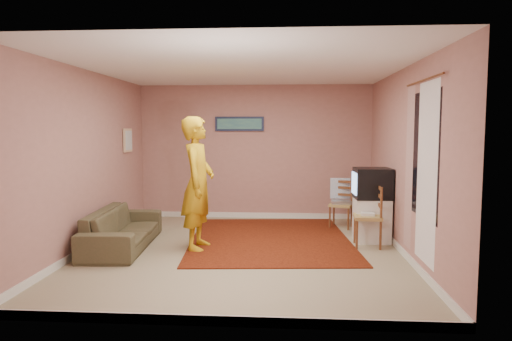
# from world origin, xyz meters

# --- Properties ---
(ground) EXTENTS (5.00, 5.00, 0.00)m
(ground) POSITION_xyz_m (0.00, 0.00, 0.00)
(ground) COLOR gray
(ground) RESTS_ON ground
(wall_back) EXTENTS (4.50, 0.02, 2.60)m
(wall_back) POSITION_xyz_m (0.00, 2.50, 1.30)
(wall_back) COLOR #AD7871
(wall_back) RESTS_ON ground
(wall_front) EXTENTS (4.50, 0.02, 2.60)m
(wall_front) POSITION_xyz_m (0.00, -2.50, 1.30)
(wall_front) COLOR #AD7871
(wall_front) RESTS_ON ground
(wall_left) EXTENTS (0.02, 5.00, 2.60)m
(wall_left) POSITION_xyz_m (-2.25, 0.00, 1.30)
(wall_left) COLOR #AD7871
(wall_left) RESTS_ON ground
(wall_right) EXTENTS (0.02, 5.00, 2.60)m
(wall_right) POSITION_xyz_m (2.25, 0.00, 1.30)
(wall_right) COLOR #AD7871
(wall_right) RESTS_ON ground
(ceiling) EXTENTS (4.50, 5.00, 0.02)m
(ceiling) POSITION_xyz_m (0.00, 0.00, 2.60)
(ceiling) COLOR white
(ceiling) RESTS_ON wall_back
(baseboard_back) EXTENTS (4.50, 0.02, 0.10)m
(baseboard_back) POSITION_xyz_m (0.00, 2.49, 0.05)
(baseboard_back) COLOR silver
(baseboard_back) RESTS_ON ground
(baseboard_front) EXTENTS (4.50, 0.02, 0.10)m
(baseboard_front) POSITION_xyz_m (0.00, -2.49, 0.05)
(baseboard_front) COLOR silver
(baseboard_front) RESTS_ON ground
(baseboard_left) EXTENTS (0.02, 5.00, 0.10)m
(baseboard_left) POSITION_xyz_m (-2.24, 0.00, 0.05)
(baseboard_left) COLOR silver
(baseboard_left) RESTS_ON ground
(baseboard_right) EXTENTS (0.02, 5.00, 0.10)m
(baseboard_right) POSITION_xyz_m (2.24, 0.00, 0.05)
(baseboard_right) COLOR silver
(baseboard_right) RESTS_ON ground
(window) EXTENTS (0.01, 1.10, 1.50)m
(window) POSITION_xyz_m (2.24, -0.90, 1.45)
(window) COLOR black
(window) RESTS_ON wall_right
(curtain_sheer) EXTENTS (0.01, 0.75, 2.10)m
(curtain_sheer) POSITION_xyz_m (2.23, -1.05, 1.25)
(curtain_sheer) COLOR white
(curtain_sheer) RESTS_ON wall_right
(curtain_floral) EXTENTS (0.01, 0.35, 2.10)m
(curtain_floral) POSITION_xyz_m (2.21, -0.35, 1.25)
(curtain_floral) COLOR beige
(curtain_floral) RESTS_ON wall_right
(curtain_rod) EXTENTS (0.02, 1.40, 0.02)m
(curtain_rod) POSITION_xyz_m (2.20, -0.90, 2.32)
(curtain_rod) COLOR brown
(curtain_rod) RESTS_ON wall_right
(picture_back) EXTENTS (0.95, 0.04, 0.28)m
(picture_back) POSITION_xyz_m (-0.30, 2.47, 1.85)
(picture_back) COLOR #151E3C
(picture_back) RESTS_ON wall_back
(picture_left) EXTENTS (0.04, 0.38, 0.42)m
(picture_left) POSITION_xyz_m (-2.22, 1.60, 1.55)
(picture_left) COLOR beige
(picture_left) RESTS_ON wall_left
(area_rug) EXTENTS (2.71, 3.28, 0.02)m
(area_rug) POSITION_xyz_m (0.36, 0.74, 0.01)
(area_rug) COLOR black
(area_rug) RESTS_ON ground
(tv_cabinet) EXTENTS (0.53, 0.48, 0.68)m
(tv_cabinet) POSITION_xyz_m (1.95, 0.73, 0.34)
(tv_cabinet) COLOR white
(tv_cabinet) RESTS_ON ground
(crt_tv) EXTENTS (0.57, 0.51, 0.48)m
(crt_tv) POSITION_xyz_m (1.94, 0.73, 0.91)
(crt_tv) COLOR black
(crt_tv) RESTS_ON tv_cabinet
(chair_a) EXTENTS (0.48, 0.47, 0.46)m
(chair_a) POSITION_xyz_m (1.59, 1.69, 0.52)
(chair_a) COLOR tan
(chair_a) RESTS_ON ground
(dvd_player) EXTENTS (0.34, 0.25, 0.06)m
(dvd_player) POSITION_xyz_m (1.59, 1.69, 0.46)
(dvd_player) COLOR #ACACB1
(dvd_player) RESTS_ON chair_a
(blue_throw) EXTENTS (0.35, 0.04, 0.37)m
(blue_throw) POSITION_xyz_m (1.59, 1.88, 0.68)
(blue_throw) COLOR #80A6D2
(blue_throw) RESTS_ON chair_a
(chair_b) EXTENTS (0.42, 0.44, 0.50)m
(chair_b) POSITION_xyz_m (1.83, 0.40, 0.56)
(chair_b) COLOR tan
(chair_b) RESTS_ON ground
(game_console) EXTENTS (0.21, 0.16, 0.04)m
(game_console) POSITION_xyz_m (1.83, 0.40, 0.49)
(game_console) COLOR silver
(game_console) RESTS_ON chair_b
(sofa) EXTENTS (0.90, 2.00, 0.57)m
(sofa) POSITION_xyz_m (-1.80, 0.12, 0.28)
(sofa) COLOR #4D432F
(sofa) RESTS_ON ground
(person) EXTENTS (0.50, 0.73, 1.93)m
(person) POSITION_xyz_m (-0.67, 0.12, 0.97)
(person) COLOR #C59712
(person) RESTS_ON ground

